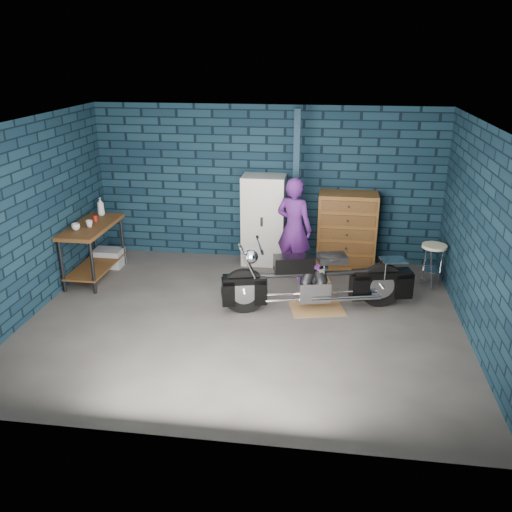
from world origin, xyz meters
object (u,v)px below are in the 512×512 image
Objects in this scene: person at (294,229)px; shop_stool at (432,266)px; workbench at (94,251)px; motorcycle at (318,276)px; tool_chest at (347,231)px; locker at (264,220)px; storage_bin at (109,258)px.

person is 2.40× the size of shop_stool.
motorcycle is at bearing -10.30° from workbench.
locker is at bearing 180.00° from tool_chest.
locker is 1.19× the size of tool_chest.
workbench reaches higher than shop_stool.
tool_chest is at bearing 62.49° from motorcycle.
tool_chest is (4.10, 1.05, 0.20)m from workbench.
storage_bin is 4.14m from tool_chest.
workbench is 2.00× the size of shop_stool.
person reaches higher than motorcycle.
tool_chest reaches higher than storage_bin.
motorcycle reaches higher than storage_bin.
tool_chest is at bearing 154.16° from shop_stool.
motorcycle reaches higher than shop_stool.
tool_chest reaches higher than motorcycle.
storage_bin is (-3.66, 1.17, -0.37)m from motorcycle.
locker is (-1.01, 1.71, 0.26)m from motorcycle.
motorcycle is at bearing 134.07° from person.
locker is (-0.57, 0.57, -0.06)m from person.
shop_stool is at bearing -1.11° from storage_bin.
workbench is 3.30m from person.
tool_chest is (1.43, 0.00, -0.13)m from locker.
storage_bin is at bearing -172.36° from tool_chest.
workbench is 5.46m from shop_stool.
person is 3.29m from storage_bin.
person is 1.05m from tool_chest.
motorcycle is 1.26m from person.
tool_chest is 1.53m from shop_stool.
person reaches higher than tool_chest.
person is 1.29× the size of tool_chest.
person is at bearing 97.30° from motorcycle.
motorcycle is 2.07m from shop_stool.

